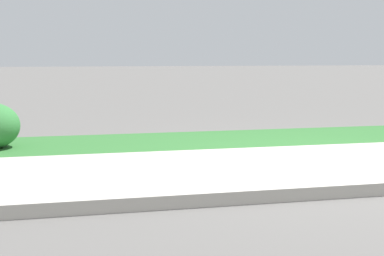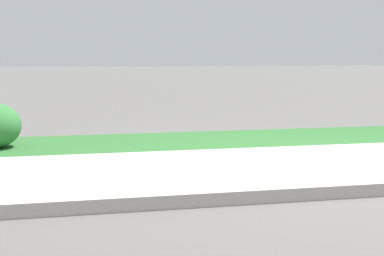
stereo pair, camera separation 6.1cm
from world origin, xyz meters
The scene contains 3 objects.
ground_plane centered at (0.00, 0.00, 0.00)m, with size 120.00×120.00×0.00m, color #5B5956.
sidewalk_pavement centered at (0.00, 0.00, 0.01)m, with size 18.00×2.49×0.01m, color #ADA89E.
grass_verge centered at (0.00, 2.11, 0.00)m, with size 18.00×1.72×0.01m, color #2D662D.
Camera 2 is at (-2.81, -5.58, 1.25)m, focal length 50.00 mm.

